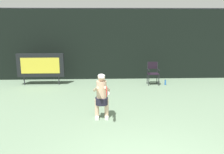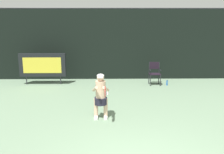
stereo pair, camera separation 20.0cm
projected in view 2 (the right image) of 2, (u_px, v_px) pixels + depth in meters
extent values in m
cube|color=black|center=(121.00, 45.00, 12.57)|extent=(18.00, 0.12, 3.60)
cylinder|color=#38383D|center=(122.00, 8.00, 12.17)|extent=(18.00, 0.05, 0.05)
cube|color=black|center=(43.00, 65.00, 11.59)|extent=(2.20, 0.20, 1.10)
cube|color=gold|center=(42.00, 65.00, 11.48)|extent=(1.80, 0.01, 0.75)
cylinder|color=#2D2D33|center=(27.00, 80.00, 11.74)|extent=(0.05, 0.05, 0.40)
cylinder|color=#2D2D33|center=(61.00, 80.00, 11.76)|extent=(0.05, 0.05, 0.40)
cylinder|color=black|center=(150.00, 81.00, 11.43)|extent=(0.04, 0.04, 0.52)
cylinder|color=black|center=(160.00, 81.00, 11.43)|extent=(0.04, 0.04, 0.52)
cylinder|color=black|center=(149.00, 79.00, 11.82)|extent=(0.04, 0.04, 0.52)
cylinder|color=black|center=(159.00, 79.00, 11.83)|extent=(0.04, 0.04, 0.52)
cube|color=black|center=(155.00, 74.00, 11.57)|extent=(0.52, 0.44, 0.03)
cylinder|color=black|center=(149.00, 68.00, 11.70)|extent=(0.04, 0.04, 0.56)
cylinder|color=black|center=(159.00, 68.00, 11.71)|extent=(0.04, 0.04, 0.56)
cube|color=black|center=(154.00, 65.00, 11.68)|extent=(0.48, 0.02, 0.34)
cylinder|color=black|center=(150.00, 70.00, 11.52)|extent=(0.04, 0.44, 0.04)
cylinder|color=black|center=(160.00, 70.00, 11.52)|extent=(0.04, 0.44, 0.04)
cylinder|color=blue|center=(167.00, 83.00, 11.57)|extent=(0.07, 0.07, 0.24)
cylinder|color=black|center=(167.00, 80.00, 11.54)|extent=(0.03, 0.03, 0.03)
cube|color=white|center=(96.00, 117.00, 7.59)|extent=(0.11, 0.26, 0.09)
cube|color=white|center=(106.00, 117.00, 7.59)|extent=(0.11, 0.26, 0.09)
cylinder|color=#DBB293|center=(96.00, 108.00, 7.58)|extent=(0.13, 0.13, 0.64)
cylinder|color=#DBB293|center=(106.00, 108.00, 7.58)|extent=(0.13, 0.13, 0.64)
cylinder|color=black|center=(101.00, 101.00, 7.52)|extent=(0.39, 0.39, 0.22)
cylinder|color=#DBB293|center=(101.00, 90.00, 7.45)|extent=(0.31, 0.31, 0.56)
sphere|color=#DBB293|center=(101.00, 78.00, 7.36)|extent=(0.22, 0.22, 0.22)
ellipsoid|color=white|center=(100.00, 76.00, 7.35)|extent=(0.22, 0.22, 0.12)
cube|color=white|center=(100.00, 78.00, 7.26)|extent=(0.17, 0.12, 0.02)
cylinder|color=#DBB293|center=(95.00, 89.00, 7.26)|extent=(0.21, 0.51, 0.29)
cylinder|color=#DBB293|center=(106.00, 89.00, 7.27)|extent=(0.21, 0.51, 0.29)
cylinder|color=white|center=(107.00, 93.00, 7.18)|extent=(0.13, 0.11, 0.12)
cylinder|color=black|center=(105.00, 89.00, 7.17)|extent=(0.03, 0.28, 0.03)
torus|color=red|center=(105.00, 91.00, 6.87)|extent=(0.02, 0.31, 0.31)
ellipsoid|color=silver|center=(105.00, 91.00, 6.87)|extent=(0.01, 0.26, 0.26)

